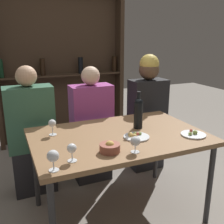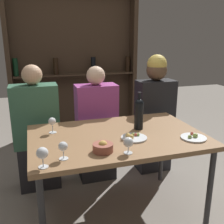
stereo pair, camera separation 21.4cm
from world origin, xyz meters
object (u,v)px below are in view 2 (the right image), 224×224
object	(u,v)px
snack_bowl	(103,147)
seated_person_center	(97,128)
wine_bottle	(139,112)
seated_person_left	(37,133)
food_plate_0	(133,137)
seated_person_right	(155,115)
wine_glass_1	(42,154)
wine_glass_2	(128,143)
wine_glass_3	(52,122)
wine_glass_0	(63,147)
food_plate_1	(193,137)

from	to	relation	value
snack_bowl	seated_person_center	world-z (taller)	seated_person_center
wine_bottle	seated_person_left	xyz separation A→B (m)	(-0.82, 0.57, -0.30)
food_plate_0	seated_person_right	xyz separation A→B (m)	(0.55, 0.76, -0.10)
wine_glass_1	seated_person_center	world-z (taller)	seated_person_center
seated_person_left	snack_bowl	bearing A→B (deg)	-65.69
wine_glass_2	seated_person_right	xyz separation A→B (m)	(0.68, 0.98, -0.16)
seated_person_left	food_plate_0	bearing A→B (deg)	-47.41
wine_bottle	seated_person_left	bearing A→B (deg)	145.27
seated_person_right	food_plate_0	bearing A→B (deg)	-126.23
wine_bottle	seated_person_right	world-z (taller)	seated_person_right
wine_glass_1	wine_glass_3	world-z (taller)	same
wine_glass_1	seated_person_left	xyz separation A→B (m)	(-0.02, 1.02, -0.24)
wine_glass_0	seated_person_left	distance (m)	0.98
wine_glass_2	snack_bowl	size ratio (longest dim) A/B	0.81
wine_bottle	seated_person_right	bearing A→B (deg)	52.60
wine_glass_0	wine_glass_2	world-z (taller)	wine_glass_0
seated_person_left	wine_glass_0	bearing A→B (deg)	-81.26
wine_glass_1	snack_bowl	size ratio (longest dim) A/B	0.92
wine_glass_0	seated_person_center	size ratio (longest dim) A/B	0.10
wine_bottle	snack_bowl	size ratio (longest dim) A/B	2.26
seated_person_left	seated_person_center	bearing A→B (deg)	0.00
wine_glass_2	wine_bottle	bearing A→B (deg)	59.14
wine_glass_1	food_plate_0	size ratio (longest dim) A/B	0.64
wine_glass_2	seated_person_left	bearing A→B (deg)	119.90
wine_glass_2	food_plate_0	size ratio (longest dim) A/B	0.57
wine_glass_2	food_plate_1	size ratio (longest dim) A/B	0.58
wine_glass_3	food_plate_0	bearing A→B (deg)	-28.37
wine_glass_1	snack_bowl	distance (m)	0.41
wine_glass_3	wine_glass_0	bearing A→B (deg)	-87.24
wine_glass_1	seated_person_left	world-z (taller)	seated_person_left
wine_glass_2	food_plate_1	bearing A→B (deg)	9.44
wine_glass_0	seated_person_center	distance (m)	1.07
wine_bottle	seated_person_right	xyz separation A→B (m)	(0.43, 0.57, -0.23)
wine_glass_3	seated_person_center	xyz separation A→B (m)	(0.47, 0.45, -0.26)
food_plate_1	seated_person_left	bearing A→B (deg)	141.83
wine_glass_2	snack_bowl	xyz separation A→B (m)	(-0.15, 0.07, -0.04)
seated_person_center	seated_person_right	bearing A→B (deg)	0.00
food_plate_0	seated_person_right	bearing A→B (deg)	53.77
snack_bowl	wine_glass_0	bearing A→B (deg)	-173.35
wine_glass_1	wine_glass_0	bearing A→B (deg)	29.89
wine_glass_3	seated_person_right	distance (m)	1.23
food_plate_1	seated_person_left	xyz separation A→B (m)	(-1.13, 0.89, -0.16)
snack_bowl	seated_person_center	xyz separation A→B (m)	(0.18, 0.91, -0.20)
wine_glass_2	seated_person_right	bearing A→B (deg)	55.26
wine_glass_3	food_plate_1	bearing A→B (deg)	-23.71
wine_glass_2	wine_glass_3	world-z (taller)	wine_glass_3
wine_glass_2	food_plate_1	distance (m)	0.58
wine_glass_2	seated_person_center	bearing A→B (deg)	88.35
food_plate_0	wine_glass_2	bearing A→B (deg)	-119.41
wine_bottle	wine_glass_1	xyz separation A→B (m)	(-0.80, -0.45, -0.05)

